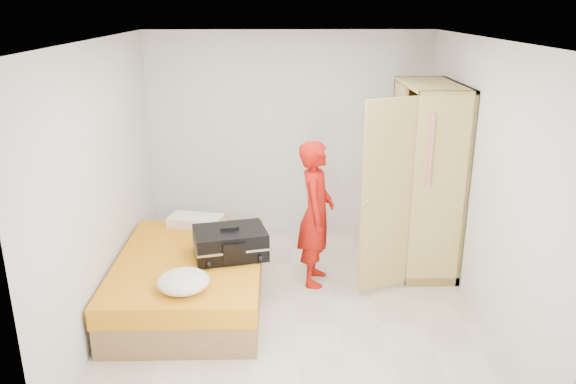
{
  "coord_description": "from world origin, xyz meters",
  "views": [
    {
      "loc": [
        -0.17,
        -5.07,
        2.9
      ],
      "look_at": [
        -0.05,
        0.57,
        1.0
      ],
      "focal_mm": 35.0,
      "sensor_mm": 36.0,
      "label": 1
    }
  ],
  "objects_px": {
    "bed": "(190,280)",
    "round_cushion": "(183,281)",
    "wardrobe": "(422,183)",
    "person": "(316,214)",
    "suitcase": "(230,243)"
  },
  "relations": [
    {
      "from": "wardrobe",
      "to": "person",
      "type": "bearing_deg",
      "value": -162.81
    },
    {
      "from": "bed",
      "to": "round_cushion",
      "type": "distance_m",
      "value": 0.76
    },
    {
      "from": "person",
      "to": "suitcase",
      "type": "xyz_separation_m",
      "value": [
        -0.88,
        -0.41,
        -0.15
      ]
    },
    {
      "from": "person",
      "to": "round_cushion",
      "type": "xyz_separation_m",
      "value": [
        -1.24,
        -1.12,
        -0.2
      ]
    },
    {
      "from": "person",
      "to": "round_cushion",
      "type": "distance_m",
      "value": 1.68
    },
    {
      "from": "bed",
      "to": "round_cushion",
      "type": "xyz_separation_m",
      "value": [
        0.06,
        -0.68,
        0.34
      ]
    },
    {
      "from": "suitcase",
      "to": "person",
      "type": "bearing_deg",
      "value": 11.48
    },
    {
      "from": "suitcase",
      "to": "round_cushion",
      "type": "bearing_deg",
      "value": -130.08
    },
    {
      "from": "person",
      "to": "suitcase",
      "type": "distance_m",
      "value": 0.98
    },
    {
      "from": "wardrobe",
      "to": "person",
      "type": "xyz_separation_m",
      "value": [
        -1.21,
        -0.37,
        -0.21
      ]
    },
    {
      "from": "bed",
      "to": "wardrobe",
      "type": "xyz_separation_m",
      "value": [
        2.5,
        0.81,
        0.75
      ]
    },
    {
      "from": "bed",
      "to": "wardrobe",
      "type": "relative_size",
      "value": 0.96
    },
    {
      "from": "bed",
      "to": "round_cushion",
      "type": "relative_size",
      "value": 4.4
    },
    {
      "from": "person",
      "to": "suitcase",
      "type": "bearing_deg",
      "value": 123.86
    },
    {
      "from": "bed",
      "to": "round_cushion",
      "type": "height_order",
      "value": "round_cushion"
    }
  ]
}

